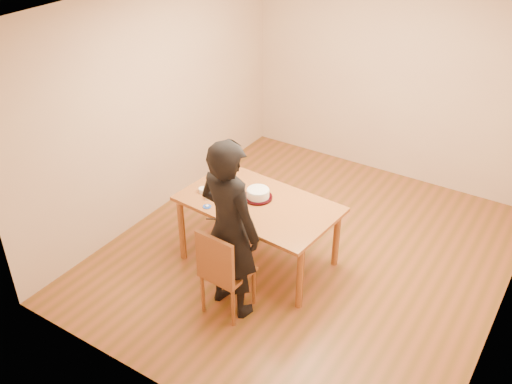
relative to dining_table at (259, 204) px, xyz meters
The scene contains 16 objects.
room_shell 1.03m from the dining_table, 62.04° to the left, with size 4.00×4.50×2.70m.
dining_table is the anchor object (origin of this frame).
dining_chair 0.84m from the dining_table, 79.05° to the right, with size 0.41×0.41×0.04m, color brown.
cake_plate 0.08m from the dining_table, 127.55° to the left, with size 0.30×0.30×0.02m, color red.
cake 0.11m from the dining_table, 127.55° to the left, with size 0.24×0.24×0.07m, color white.
frosting_dome 0.15m from the dining_table, 127.55° to the left, with size 0.23×0.23×0.03m, color white.
frosting_tub 0.44m from the dining_table, 98.52° to the right, with size 0.08×0.08×0.08m, color white.
frosting_lid 0.53m from the dining_table, 138.08° to the right, with size 0.09×0.09×0.01m, color #1A3FAA.
frosting_dollop 0.53m from the dining_table, 138.08° to the right, with size 0.04×0.04×0.02m, color white.
ramekin_green 0.53m from the dining_table, 155.80° to the right, with size 0.08×0.08×0.04m, color white.
ramekin_yellow 0.62m from the dining_table, 166.72° to the right, with size 0.09×0.09×0.04m, color white.
ramekin_multi 0.58m from the dining_table, 168.02° to the right, with size 0.08×0.08×0.04m, color white.
candy_box_pink 0.75m from the dining_table, 158.52° to the left, with size 0.13×0.06×0.02m, color #E63677.
candy_box_green 0.76m from the dining_table, 158.38° to the left, with size 0.12×0.06×0.02m, color green.
spatula 0.54m from the dining_table, 112.09° to the right, with size 0.15×0.01×0.01m, color black.
person 0.77m from the dining_table, 78.39° to the right, with size 0.66×0.43×1.81m, color black.
Camera 1 is at (2.25, -4.54, 3.89)m, focal length 40.00 mm.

